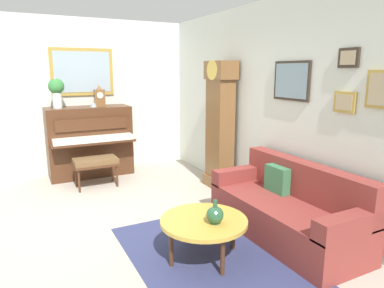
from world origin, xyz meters
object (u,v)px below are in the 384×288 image
(flower_vase, at_px, (56,90))
(green_jug, at_px, (215,215))
(couch, at_px, (288,210))
(piano, at_px, (90,141))
(teacup, at_px, (94,106))
(piano_bench, at_px, (96,163))
(grandfather_clock, at_px, (220,129))
(mantel_clock, at_px, (99,97))
(coffee_table, at_px, (204,222))

(flower_vase, bearing_deg, green_jug, 15.40)
(couch, height_order, green_jug, couch)
(piano, xyz_separation_m, teacup, (0.06, 0.09, 0.64))
(piano, distance_m, piano_bench, 0.76)
(grandfather_clock, relative_size, green_jug, 8.46)
(couch, xyz_separation_m, teacup, (-3.40, -1.44, 0.96))
(piano, height_order, teacup, teacup)
(couch, xyz_separation_m, mantel_clock, (-3.46, -1.32, 1.10))
(flower_vase, bearing_deg, teacup, 84.81)
(green_jug, bearing_deg, teacup, -173.58)
(couch, relative_size, teacup, 16.38)
(coffee_table, bearing_deg, grandfather_clock, 144.50)
(flower_vase, xyz_separation_m, teacup, (0.05, 0.59, -0.29))
(mantel_clock, xyz_separation_m, flower_vase, (-0.00, -0.71, 0.14))
(piano, height_order, flower_vase, flower_vase)
(couch, relative_size, flower_vase, 3.28)
(flower_vase, bearing_deg, grandfather_clock, 53.90)
(piano, height_order, couch, piano)
(piano_bench, bearing_deg, teacup, 166.85)
(mantel_clock, height_order, green_jug, mantel_clock)
(couch, bearing_deg, piano_bench, -149.83)
(piano, relative_size, flower_vase, 2.48)
(piano, relative_size, piano_bench, 2.06)
(piano_bench, height_order, grandfather_clock, grandfather_clock)
(grandfather_clock, relative_size, mantel_clock, 5.34)
(flower_vase, height_order, teacup, flower_vase)
(piano, bearing_deg, mantel_clock, 89.25)
(couch, bearing_deg, flower_vase, -149.63)
(teacup, bearing_deg, couch, 22.90)
(grandfather_clock, height_order, flower_vase, grandfather_clock)
(piano_bench, xyz_separation_m, grandfather_clock, (0.91, 1.80, 0.56))
(piano_bench, xyz_separation_m, teacup, (-0.66, 0.16, 0.86))
(grandfather_clock, distance_m, green_jug, 2.36)
(flower_vase, bearing_deg, mantel_clock, 89.96)
(grandfather_clock, relative_size, couch, 1.07)
(piano, bearing_deg, teacup, 59.24)
(piano_bench, height_order, flower_vase, flower_vase)
(mantel_clock, height_order, teacup, mantel_clock)
(piano_bench, relative_size, grandfather_clock, 0.34)
(piano_bench, distance_m, coffee_table, 2.77)
(grandfather_clock, distance_m, couch, 1.95)
(coffee_table, bearing_deg, piano, -172.75)
(couch, bearing_deg, green_jug, -83.60)
(piano, bearing_deg, piano_bench, -4.88)
(grandfather_clock, bearing_deg, flower_vase, -126.10)
(piano_bench, height_order, green_jug, green_jug)
(grandfather_clock, distance_m, mantel_clock, 2.27)
(mantel_clock, bearing_deg, piano, -90.75)
(mantel_clock, bearing_deg, grandfather_clock, 43.09)
(couch, distance_m, green_jug, 1.06)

